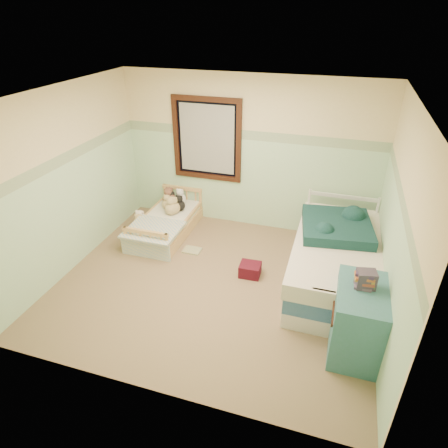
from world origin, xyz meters
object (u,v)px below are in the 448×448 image
(dresser, at_px, (357,320))
(floor_book, at_px, (192,250))
(plush_floor_tan, at_px, (140,227))
(plush_floor_cream, at_px, (141,223))
(twin_bed_frame, at_px, (333,276))
(toddler_bed_frame, at_px, (167,228))
(red_pillow, at_px, (250,270))

(dresser, xyz_separation_m, floor_book, (-2.42, 1.30, -0.40))
(plush_floor_tan, xyz_separation_m, floor_book, (1.03, -0.26, -0.11))
(plush_floor_cream, xyz_separation_m, twin_bed_frame, (3.22, -0.55, -0.01))
(toddler_bed_frame, bearing_deg, twin_bed_frame, -11.53)
(plush_floor_tan, height_order, twin_bed_frame, plush_floor_tan)
(toddler_bed_frame, relative_size, plush_floor_cream, 6.21)
(twin_bed_frame, relative_size, dresser, 2.61)
(toddler_bed_frame, distance_m, red_pillow, 1.77)
(toddler_bed_frame, distance_m, plush_floor_cream, 0.48)
(toddler_bed_frame, xyz_separation_m, floor_book, (0.60, -0.39, -0.08))
(plush_floor_tan, distance_m, dresser, 3.80)
(plush_floor_tan, relative_size, dresser, 0.29)
(plush_floor_cream, distance_m, dresser, 3.90)
(toddler_bed_frame, height_order, red_pillow, toddler_bed_frame)
(plush_floor_cream, bearing_deg, floor_book, -19.44)
(twin_bed_frame, xyz_separation_m, dresser, (0.29, -1.13, 0.30))
(twin_bed_frame, height_order, dresser, dresser)
(twin_bed_frame, bearing_deg, red_pillow, -171.87)
(dresser, bearing_deg, red_pillow, 145.49)
(dresser, height_order, floor_book, dresser)
(toddler_bed_frame, xyz_separation_m, plush_floor_cream, (-0.48, -0.01, 0.02))
(red_pillow, xyz_separation_m, floor_book, (-1.01, 0.33, -0.08))
(plush_floor_cream, distance_m, plush_floor_tan, 0.13)
(toddler_bed_frame, height_order, floor_book, toddler_bed_frame)
(plush_floor_cream, height_order, floor_book, plush_floor_cream)
(plush_floor_tan, bearing_deg, plush_floor_cream, 113.77)
(toddler_bed_frame, height_order, dresser, dresser)
(red_pillow, bearing_deg, plush_floor_tan, 163.90)
(plush_floor_cream, relative_size, red_pillow, 0.82)
(red_pillow, bearing_deg, toddler_bed_frame, 155.98)
(plush_floor_cream, relative_size, dresser, 0.29)
(toddler_bed_frame, height_order, plush_floor_cream, plush_floor_cream)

